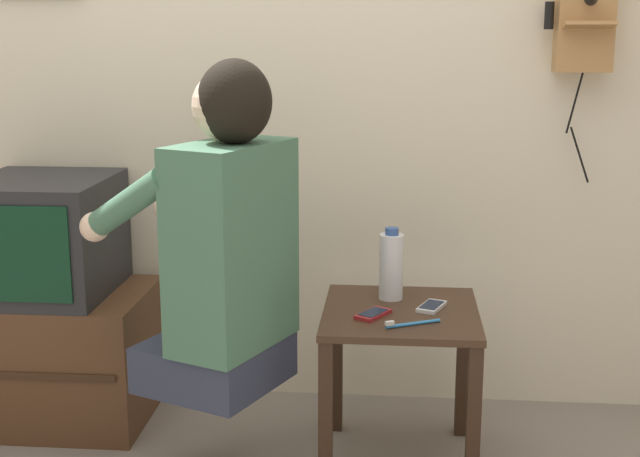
# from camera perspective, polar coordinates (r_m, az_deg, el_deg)

# --- Properties ---
(wall_back) EXTENTS (6.80, 0.05, 2.55)m
(wall_back) POSITION_cam_1_polar(r_m,az_deg,el_deg) (3.22, -3.13, 11.11)
(wall_back) COLOR beige
(wall_back) RESTS_ON ground_plane
(side_table) EXTENTS (0.48, 0.52, 0.52)m
(side_table) POSITION_cam_1_polar(r_m,az_deg,el_deg) (2.80, 5.15, -7.28)
(side_table) COLOR #382316
(side_table) RESTS_ON ground_plane
(person) EXTENTS (0.63, 0.57, 0.97)m
(person) POSITION_cam_1_polar(r_m,az_deg,el_deg) (2.60, -6.13, -0.68)
(person) COLOR #2D3347
(person) RESTS_ON ground_plane
(tv_stand) EXTENTS (0.63, 0.51, 0.46)m
(tv_stand) POSITION_cam_1_polar(r_m,az_deg,el_deg) (3.32, -16.30, -7.76)
(tv_stand) COLOR #51331E
(tv_stand) RESTS_ON ground_plane
(television) EXTENTS (0.46, 0.51, 0.40)m
(television) POSITION_cam_1_polar(r_m,az_deg,el_deg) (3.21, -17.26, -0.46)
(television) COLOR #232326
(television) RESTS_ON tv_stand
(wall_phone_antique) EXTENTS (0.22, 0.19, 0.83)m
(wall_phone_antique) POSITION_cam_1_polar(r_m,az_deg,el_deg) (3.17, 16.61, 13.38)
(wall_phone_antique) COLOR #AD7A47
(cell_phone_held) EXTENTS (0.12, 0.14, 0.01)m
(cell_phone_held) POSITION_cam_1_polar(r_m,az_deg,el_deg) (2.70, 3.42, -5.48)
(cell_phone_held) COLOR maroon
(cell_phone_held) RESTS_ON side_table
(cell_phone_spare) EXTENTS (0.10, 0.14, 0.01)m
(cell_phone_spare) POSITION_cam_1_polar(r_m,az_deg,el_deg) (2.79, 7.16, -4.97)
(cell_phone_spare) COLOR silver
(cell_phone_spare) RESTS_ON side_table
(water_bottle) EXTENTS (0.08, 0.08, 0.23)m
(water_bottle) POSITION_cam_1_polar(r_m,az_deg,el_deg) (2.85, 4.58, -2.39)
(water_bottle) COLOR silver
(water_bottle) RESTS_ON side_table
(toothbrush) EXTENTS (0.16, 0.09, 0.02)m
(toothbrush) POSITION_cam_1_polar(r_m,az_deg,el_deg) (2.62, 5.72, -6.08)
(toothbrush) COLOR #338CD8
(toothbrush) RESTS_ON side_table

